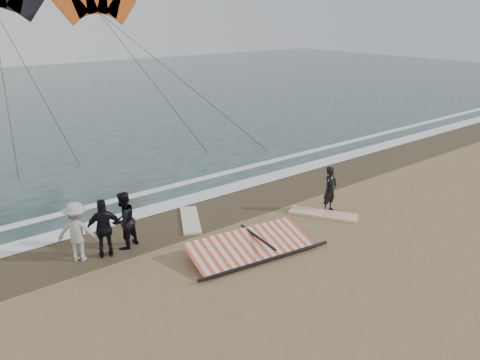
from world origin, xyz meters
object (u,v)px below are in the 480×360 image
object	(u,v)px
sail_rig	(245,246)
board_cream	(190,220)
board_white	(323,214)
man_main	(330,189)

from	to	relation	value
sail_rig	board_cream	bearing A→B (deg)	92.31
board_cream	sail_rig	distance (m)	2.93
board_white	board_cream	xyz separation A→B (m)	(-4.04, 2.54, -0.00)
board_white	board_cream	bearing A→B (deg)	116.93
sail_rig	man_main	bearing A→B (deg)	7.34
man_main	sail_rig	xyz separation A→B (m)	(-4.41, -0.57, -0.65)
board_white	sail_rig	distance (m)	3.94
board_white	sail_rig	bearing A→B (deg)	154.77
man_main	board_white	world-z (taller)	man_main
board_white	board_cream	world-z (taller)	board_white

